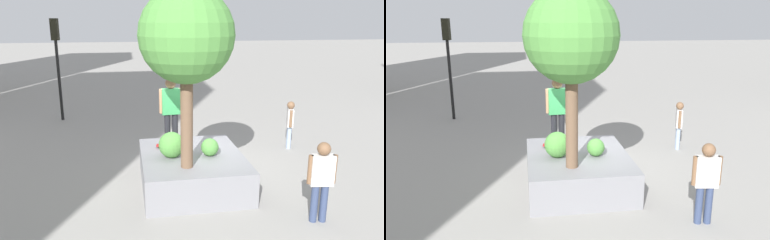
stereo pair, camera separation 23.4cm
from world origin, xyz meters
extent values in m
plane|color=gray|center=(0.00, 0.00, 0.00)|extent=(120.00, 120.00, 0.00)
cube|color=gray|center=(-0.55, 0.35, 0.42)|extent=(2.97, 2.52, 0.83)
cylinder|color=brown|center=(-1.32, 0.60, 2.03)|extent=(0.28, 0.28, 2.40)
sphere|color=#4C8C3D|center=(-1.32, 0.60, 3.80)|extent=(2.06, 2.06, 2.06)
sphere|color=#4C8C3D|center=(-0.64, 0.87, 1.15)|extent=(0.64, 0.64, 0.64)
sphere|color=#4C8C3D|center=(-0.70, -0.08, 1.05)|extent=(0.44, 0.44, 0.44)
cube|color=#A51E1E|center=(0.07, 0.79, 0.90)|extent=(0.32, 0.82, 0.02)
sphere|color=beige|center=(0.12, 0.53, 0.86)|extent=(0.06, 0.06, 0.06)
sphere|color=beige|center=(-0.05, 0.55, 0.86)|extent=(0.06, 0.06, 0.06)
sphere|color=beige|center=(0.19, 1.03, 0.86)|extent=(0.06, 0.06, 0.06)
sphere|color=beige|center=(0.03, 1.06, 0.86)|extent=(0.06, 0.06, 0.06)
cylinder|color=black|center=(0.06, 0.89, 1.33)|extent=(0.15, 0.15, 0.85)
cylinder|color=black|center=(0.08, 0.69, 1.33)|extent=(0.15, 0.15, 0.85)
cube|color=#338C4C|center=(0.07, 0.79, 2.08)|extent=(0.24, 0.49, 0.66)
cylinder|color=#9E7251|center=(0.05, 1.04, 2.10)|extent=(0.10, 0.10, 0.63)
cylinder|color=#9E7251|center=(0.09, 0.54, 2.10)|extent=(0.10, 0.10, 0.63)
sphere|color=#9E7251|center=(0.07, 0.79, 2.55)|extent=(0.28, 0.28, 0.28)
cylinder|color=black|center=(6.71, 4.62, 1.64)|extent=(0.12, 0.12, 3.28)
cube|color=black|center=(6.71, 4.62, 3.71)|extent=(0.29, 0.32, 0.85)
sphere|color=red|center=(6.86, 4.59, 3.95)|extent=(0.14, 0.14, 0.14)
sphere|color=gold|center=(6.86, 4.59, 3.67)|extent=(0.14, 0.14, 0.14)
sphere|color=green|center=(6.86, 4.59, 3.39)|extent=(0.14, 0.14, 0.14)
cylinder|color=navy|center=(-2.74, -1.86, 0.42)|extent=(0.15, 0.15, 0.83)
cylinder|color=navy|center=(-2.77, -2.06, 0.42)|extent=(0.15, 0.15, 0.83)
cube|color=silver|center=(-2.75, -1.96, 1.16)|extent=(0.26, 0.49, 0.65)
cylinder|color=brown|center=(-2.72, -1.71, 1.17)|extent=(0.10, 0.10, 0.61)
cylinder|color=brown|center=(-2.79, -2.20, 1.17)|extent=(0.10, 0.10, 0.61)
sphere|color=brown|center=(-2.75, -1.96, 1.62)|extent=(0.27, 0.27, 0.27)
cylinder|color=#8C9EB7|center=(1.67, -3.25, 0.37)|extent=(0.14, 0.14, 0.74)
cylinder|color=#8C9EB7|center=(1.84, -3.31, 0.37)|extent=(0.14, 0.14, 0.74)
cube|color=silver|center=(1.76, -3.28, 1.03)|extent=(0.45, 0.30, 0.58)
cylinder|color=brown|center=(1.55, -3.21, 1.05)|extent=(0.09, 0.09, 0.55)
cylinder|color=brown|center=(1.97, -3.35, 1.05)|extent=(0.09, 0.09, 0.55)
sphere|color=brown|center=(1.76, -3.28, 1.44)|extent=(0.24, 0.24, 0.24)
camera|label=1|loc=(-9.33, 1.87, 4.15)|focal=35.31mm
camera|label=2|loc=(-9.37, 1.64, 4.15)|focal=35.31mm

